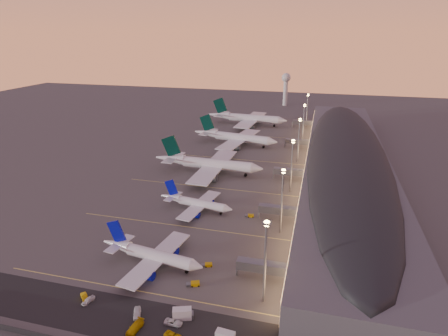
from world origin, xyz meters
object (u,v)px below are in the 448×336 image
at_px(baggage_tug_c, 250,216).
at_px(service_van_c, 137,313).
at_px(airliner_narrow_south, 151,255).
at_px(baggage_tug_a, 194,284).
at_px(airliner_narrow_north, 196,203).
at_px(service_van_b, 85,297).
at_px(service_van_e, 173,322).
at_px(baggage_tug_d, 250,260).
at_px(radar_tower, 286,84).
at_px(service_van_a, 88,300).
at_px(airliner_wide_far, 247,118).
at_px(airliner_wide_near, 208,164).
at_px(service_van_d, 135,327).
at_px(baggage_tug_b, 207,265).
at_px(airliner_wide_mid, 235,137).
at_px(catering_truck_a, 183,314).
at_px(service_van_f, 173,336).

height_order(baggage_tug_c, service_van_c, service_van_c).
distance_m(airliner_narrow_south, baggage_tug_a, 18.79).
distance_m(airliner_narrow_north, service_van_b, 63.83).
height_order(airliner_narrow_south, service_van_e, airliner_narrow_south).
bearing_deg(baggage_tug_d, radar_tower, 140.06).
xyz_separation_m(service_van_a, service_van_e, (26.56, -1.82, -0.04)).
relative_size(airliner_wide_far, service_van_a, 15.82).
bearing_deg(baggage_tug_a, radar_tower, 69.36).
relative_size(airliner_wide_far, radar_tower, 2.03).
relative_size(airliner_wide_near, baggage_tug_a, 14.09).
bearing_deg(service_van_d, airliner_narrow_north, 103.72).
height_order(baggage_tug_b, service_van_a, service_van_a).
bearing_deg(baggage_tug_d, airliner_wide_mid, 151.65).
distance_m(airliner_wide_near, service_van_a, 107.71).
xyz_separation_m(baggage_tug_d, service_van_e, (-13.92, -33.10, 0.23)).
xyz_separation_m(service_van_d, service_van_e, (8.78, 4.40, -0.19)).
distance_m(service_van_a, service_van_b, 1.85).
xyz_separation_m(baggage_tug_d, service_van_d, (-22.70, -37.51, 0.42)).
relative_size(baggage_tug_a, service_van_e, 0.89).
xyz_separation_m(radar_tower, service_van_c, (-6.09, -314.35, -21.04)).
bearing_deg(airliner_wide_mid, airliner_wide_far, 102.91).
relative_size(airliner_narrow_north, radar_tower, 1.05).
bearing_deg(airliner_wide_far, baggage_tug_c, -73.88).
distance_m(baggage_tug_c, service_van_b, 71.60).
height_order(baggage_tug_b, baggage_tug_c, baggage_tug_b).
height_order(baggage_tug_b, catering_truck_a, catering_truck_a).
bearing_deg(service_van_e, baggage_tug_d, -23.55).
bearing_deg(service_van_b, service_van_f, -60.26).
relative_size(airliner_wide_mid, baggage_tug_d, 18.61).
relative_size(baggage_tug_c, service_van_e, 0.78).
distance_m(service_van_a, service_van_e, 26.62).
xyz_separation_m(airliner_wide_mid, service_van_e, (22.31, -165.07, -4.25)).
xyz_separation_m(airliner_narrow_north, service_van_c, (5.27, -64.62, -2.31)).
distance_m(catering_truck_a, service_van_d, 12.75).
distance_m(baggage_tug_a, service_van_d, 22.58).
xyz_separation_m(baggage_tug_a, baggage_tug_b, (1.07, 10.45, -0.06)).
height_order(catering_truck_a, service_van_d, catering_truck_a).
bearing_deg(baggage_tug_d, airliner_narrow_north, 179.28).
xyz_separation_m(airliner_wide_near, service_van_a, (-2.47, -107.59, -4.29)).
bearing_deg(service_van_d, baggage_tug_b, 80.56).
height_order(airliner_wide_far, catering_truck_a, airliner_wide_far).
distance_m(airliner_wide_near, airliner_wide_mid, 55.68).
relative_size(catering_truck_a, baggage_tug_d, 1.85).
xyz_separation_m(airliner_narrow_south, baggage_tug_b, (18.19, 3.29, -3.01)).
bearing_deg(baggage_tug_c, baggage_tug_d, -89.05).
bearing_deg(service_van_f, airliner_wide_far, 20.12).
height_order(airliner_narrow_south, service_van_f, airliner_narrow_south).
height_order(airliner_narrow_north, radar_tower, radar_tower).
bearing_deg(service_van_f, airliner_wide_mid, 21.31).
relative_size(radar_tower, catering_truck_a, 5.49).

